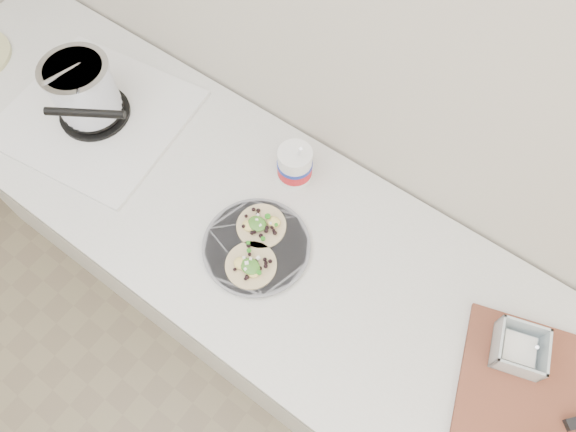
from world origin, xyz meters
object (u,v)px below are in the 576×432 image
Objects in this scene: tub at (295,164)px; cutboard at (572,403)px; stove at (88,99)px; taco_plate at (256,245)px.

cutboard is (0.86, -0.13, -0.05)m from tub.
stove is 0.64m from tub.
stove reaches higher than tub.
taco_plate is at bearing -13.26° from stove.
cutboard is at bearing 7.55° from taco_plate.
cutboard is at bearing -6.19° from stove.
tub is at bearing 154.05° from cutboard.
stove is at bearing 174.78° from taco_plate.
cutboard is (0.81, 0.11, 0.00)m from taco_plate.
stove is at bearing -163.71° from tub.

